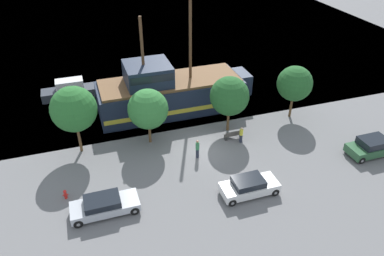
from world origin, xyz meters
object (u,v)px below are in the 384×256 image
parked_car_curb_rear (373,146)px  fire_hydrant (65,194)px  bench_promenade_east (233,135)px  pedestrian_walking_near (197,149)px  moored_boat_dockside (75,90)px  parked_car_curb_mid (104,205)px  pirate_ship (169,92)px  pedestrian_walking_far (241,135)px  parked_car_curb_front (249,186)px

parked_car_curb_rear → fire_hydrant: parked_car_curb_rear is taller
bench_promenade_east → pedestrian_walking_near: size_ratio=0.95×
moored_boat_dockside → fire_hydrant: size_ratio=9.46×
moored_boat_dockside → pedestrian_walking_near: bearing=-58.4°
parked_car_curb_mid → fire_hydrant: parked_car_curb_mid is taller
pirate_ship → fire_hydrant: pirate_ship is taller
pirate_ship → fire_hydrant: 15.13m
parked_car_curb_rear → pedestrian_walking_far: bearing=152.7°
bench_promenade_east → pedestrian_walking_far: bearing=-58.4°
moored_boat_dockside → bench_promenade_east: (13.23, -13.28, -0.30)m
bench_promenade_east → parked_car_curb_mid: bearing=-155.3°
parked_car_curb_mid → parked_car_curb_rear: bearing=-0.5°
parked_car_curb_front → parked_car_curb_mid: (-10.50, 1.43, -0.04)m
moored_boat_dockside → parked_car_curb_rear: moored_boat_dockside is taller
pedestrian_walking_near → fire_hydrant: bearing=-171.2°
parked_car_curb_rear → pedestrian_walking_far: size_ratio=2.87×
pirate_ship → moored_boat_dockside: bearing=146.0°
moored_boat_dockside → pedestrian_walking_far: (13.65, -13.97, 0.06)m
bench_promenade_east → pedestrian_walking_far: 0.88m
fire_hydrant → pedestrian_walking_near: 11.02m
parked_car_curb_front → moored_boat_dockside: bearing=119.2°
parked_car_curb_mid → parked_car_curb_rear: parked_car_curb_rear is taller
parked_car_curb_rear → pedestrian_walking_far: 11.27m
fire_hydrant → pedestrian_walking_far: size_ratio=0.48×
moored_boat_dockside → parked_car_curb_front: bearing=-60.8°
pirate_ship → parked_car_curb_mid: (-8.25, -12.78, -1.35)m
pirate_ship → pedestrian_walking_far: size_ratio=9.99×
moored_boat_dockside → pedestrian_walking_far: 19.53m
parked_car_curb_mid → fire_hydrant: 3.50m
parked_car_curb_front → pedestrian_walking_far: 6.80m
parked_car_curb_rear → pedestrian_walking_far: (-10.01, 5.16, 0.03)m
pirate_ship → parked_car_curb_mid: size_ratio=3.32×
fire_hydrant → pirate_ship: bearing=43.9°
pirate_ship → bench_promenade_east: bearing=-60.1°
bench_promenade_east → pedestrian_walking_far: pedestrian_walking_far is taller
pirate_ship → parked_car_curb_mid: bearing=-122.8°
bench_promenade_east → pedestrian_walking_near: bearing=-158.0°
moored_boat_dockside → parked_car_curb_rear: (23.66, -19.12, 0.03)m
parked_car_curb_mid → fire_hydrant: (-2.59, 2.35, -0.25)m
bench_promenade_east → parked_car_curb_front: bearing=-104.6°
moored_boat_dockside → fire_hydrant: bearing=-95.9°
moored_boat_dockside → parked_car_curb_front: (11.38, -20.37, -0.04)m
pirate_ship → moored_boat_dockside: pirate_ship is taller
pirate_ship → pedestrian_walking_far: 9.10m
parked_car_curb_front → bench_promenade_east: 7.33m
moored_boat_dockside → parked_car_curb_front: moored_boat_dockside is taller
bench_promenade_east → pedestrian_walking_near: 4.40m
fire_hydrant → bench_promenade_east: bench_promenade_east is taller
moored_boat_dockside → bench_promenade_east: 18.74m
pedestrian_walking_far → parked_car_curb_mid: bearing=-158.7°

